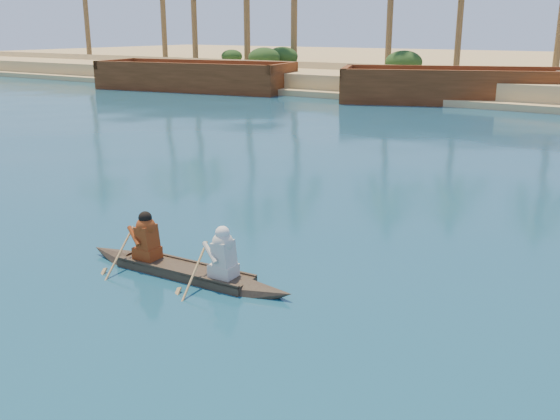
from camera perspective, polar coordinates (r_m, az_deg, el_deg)
The scene contains 3 objects.
canoe at distance 11.03m, azimuth -8.77°, elevation -4.82°, with size 4.37×0.77×1.20m.
barge_left at distance 44.44m, azimuth -7.81°, elevation 11.86°, with size 14.15×6.68×2.27m.
barge_mid at distance 37.95m, azimuth 16.39°, elevation 10.62°, with size 14.49×9.34×2.29m.
Camera 1 is at (-1.06, -11.61, 4.18)m, focal length 40.00 mm.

